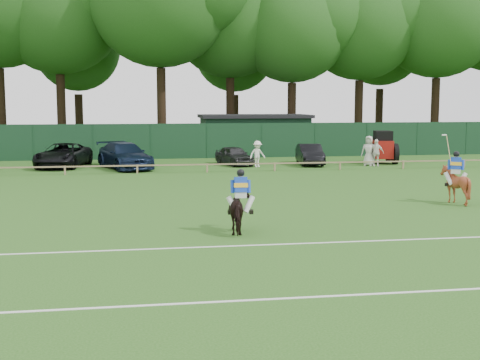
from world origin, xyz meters
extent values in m
plane|color=#1E4C14|center=(0.00, 0.00, 0.00)|extent=(160.00, 160.00, 0.00)
imported|color=black|center=(0.18, 0.87, 0.70)|extent=(0.86, 1.71, 1.40)
imported|color=maroon|center=(9.64, 5.14, 0.77)|extent=(1.76, 1.82, 1.54)
imported|color=black|center=(-7.54, 22.24, 0.74)|extent=(3.53, 5.73, 1.48)
imported|color=#101C33|center=(-3.74, 20.80, 0.79)|extent=(3.93, 5.85, 1.57)
imported|color=#2E2D30|center=(3.18, 21.82, 0.61)|extent=(2.42, 3.87, 1.23)
imported|color=black|center=(8.03, 21.24, 0.66)|extent=(1.86, 4.17, 1.33)
imported|color=white|center=(4.42, 20.43, 0.81)|extent=(1.18, 0.87, 1.63)
imported|color=white|center=(11.91, 19.75, 0.85)|extent=(1.07, 0.66, 1.70)
imported|color=beige|center=(11.54, 20.00, 0.95)|extent=(1.11, 1.03, 1.90)
cube|color=silver|center=(0.18, 0.87, 1.20)|extent=(0.38, 0.28, 0.18)
cube|color=blue|center=(0.18, 0.87, 1.52)|extent=(0.42, 0.33, 0.51)
cube|color=yellow|center=(0.18, 0.87, 1.50)|extent=(0.45, 0.31, 0.18)
sphere|color=black|center=(0.18, 0.87, 1.89)|extent=(0.25, 0.25, 0.25)
cylinder|color=silver|center=(0.43, 0.80, 0.90)|extent=(0.42, 0.33, 0.59)
cylinder|color=silver|center=(-0.09, 0.84, 0.90)|extent=(0.42, 0.35, 0.59)
cube|color=silver|center=(9.64, 5.14, 1.31)|extent=(0.44, 0.40, 0.18)
cube|color=blue|center=(9.64, 5.14, 1.63)|extent=(0.50, 0.46, 0.51)
cube|color=yellow|center=(9.64, 5.14, 1.61)|extent=(0.52, 0.46, 0.18)
sphere|color=black|center=(9.64, 5.14, 2.00)|extent=(0.25, 0.25, 0.25)
cylinder|color=silver|center=(9.84, 4.97, 1.01)|extent=(0.49, 0.25, 0.59)
cylinder|color=silver|center=(9.39, 5.22, 1.01)|extent=(0.36, 0.47, 0.59)
cylinder|color=tan|center=(9.40, 5.33, 2.18)|extent=(0.10, 0.64, 1.17)
cube|color=silver|center=(0.00, -6.00, 0.01)|extent=(60.00, 0.10, 0.01)
cube|color=silver|center=(0.00, -1.00, 0.01)|extent=(60.00, 0.10, 0.01)
cube|color=#997F5B|center=(0.00, 18.00, 0.45)|extent=(62.00, 0.08, 0.08)
cube|color=#14351E|center=(0.00, 27.00, 1.25)|extent=(92.00, 0.04, 2.50)
cube|color=#14331E|center=(6.00, 30.00, 1.40)|extent=(8.00, 4.00, 2.80)
cube|color=black|center=(6.00, 30.00, 2.92)|extent=(8.40, 4.40, 0.24)
cube|color=maroon|center=(12.98, 21.50, 0.94)|extent=(1.52, 2.33, 1.17)
cube|color=black|center=(12.92, 21.15, 1.75)|extent=(1.26, 1.34, 0.81)
cylinder|color=black|center=(12.12, 21.01, 0.67)|extent=(0.50, 1.38, 1.35)
cylinder|color=black|center=(13.63, 20.75, 0.67)|extent=(0.50, 1.38, 1.35)
cylinder|color=black|center=(12.47, 22.50, 0.36)|extent=(0.39, 0.76, 0.72)
cylinder|color=black|center=(13.80, 22.27, 0.36)|extent=(0.39, 0.76, 0.72)
camera|label=1|loc=(-3.02, -18.74, 4.15)|focal=48.00mm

